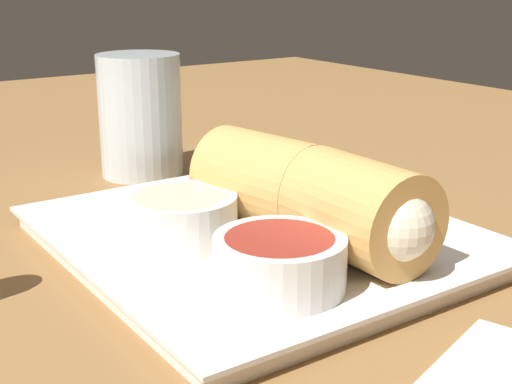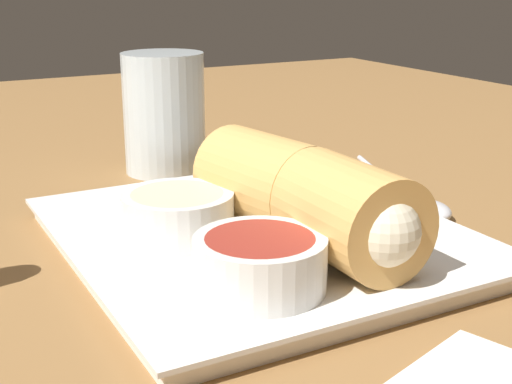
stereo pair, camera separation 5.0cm
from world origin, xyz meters
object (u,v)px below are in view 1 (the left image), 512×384
object	(u,v)px
serving_plate	(256,237)
drinking_glass	(140,115)
dipping_bowl_near	(181,216)
spoon	(407,199)
dipping_bowl_far	(279,261)

from	to	relation	value
serving_plate	drinking_glass	xyz separation A→B (cm)	(21.70, -1.88, 4.90)
serving_plate	dipping_bowl_near	world-z (taller)	dipping_bowl_near
dipping_bowl_near	spoon	xyz separation A→B (cm)	(-0.42, -20.75, -2.53)
serving_plate	dipping_bowl_near	size ratio (longest dim) A/B	3.83
serving_plate	dipping_bowl_near	xyz separation A→B (cm)	(0.77, 5.48, 2.41)
dipping_bowl_far	spoon	xyz separation A→B (cm)	(9.34, -19.89, -2.53)
spoon	dipping_bowl_near	bearing A→B (deg)	88.85
dipping_bowl_far	serving_plate	bearing A→B (deg)	-27.24
serving_plate	drinking_glass	size ratio (longest dim) A/B	2.53
serving_plate	spoon	xyz separation A→B (cm)	(0.36, -15.27, -0.12)
dipping_bowl_near	spoon	distance (cm)	20.91
serving_plate	drinking_glass	world-z (taller)	drinking_glass
dipping_bowl_near	dipping_bowl_far	distance (cm)	9.79
serving_plate	dipping_bowl_far	xyz separation A→B (cm)	(-8.98, 4.62, 2.41)
serving_plate	dipping_bowl_far	bearing A→B (deg)	152.76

